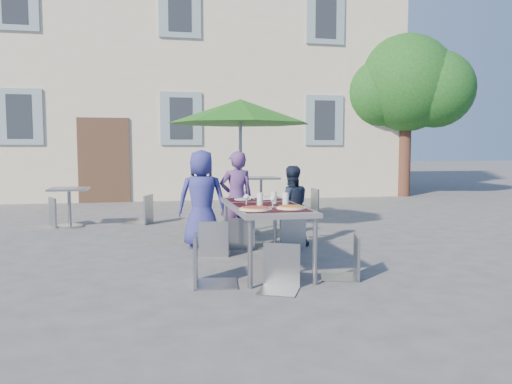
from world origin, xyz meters
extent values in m
plane|color=#4A4A4D|center=(0.00, 0.00, 0.00)|extent=(90.00, 90.00, 0.00)
cube|color=beige|center=(0.00, 11.50, 3.50)|extent=(13.00, 8.00, 7.00)
cube|color=#462F21|center=(-2.00, 7.47, 1.10)|extent=(1.30, 0.06, 2.20)
cube|color=gray|center=(-4.00, 7.47, 2.20)|extent=(1.10, 0.06, 1.40)
cube|color=#262B33|center=(-4.00, 7.45, 2.20)|extent=(0.60, 0.04, 1.10)
cube|color=gray|center=(-4.00, 7.47, 5.00)|extent=(1.10, 0.06, 1.40)
cube|color=#262B33|center=(-4.00, 7.45, 5.00)|extent=(0.60, 0.04, 1.10)
cube|color=gray|center=(0.00, 7.47, 2.20)|extent=(1.10, 0.06, 1.40)
cube|color=#262B33|center=(0.00, 7.45, 2.20)|extent=(0.60, 0.04, 1.10)
cube|color=gray|center=(0.00, 7.47, 5.00)|extent=(1.10, 0.06, 1.40)
cube|color=#262B33|center=(0.00, 7.45, 5.00)|extent=(0.60, 0.04, 1.10)
cube|color=gray|center=(4.00, 7.47, 2.20)|extent=(1.10, 0.06, 1.40)
cube|color=#262B33|center=(4.00, 7.45, 2.20)|extent=(0.60, 0.04, 1.10)
cube|color=gray|center=(4.00, 7.47, 5.00)|extent=(1.10, 0.06, 1.40)
cube|color=#262B33|center=(4.00, 7.45, 5.00)|extent=(0.60, 0.04, 1.10)
cylinder|color=#4C2D20|center=(6.50, 7.50, 1.40)|extent=(0.36, 0.36, 2.80)
sphere|color=#124415|center=(6.50, 7.50, 3.30)|extent=(2.80, 2.80, 2.80)
sphere|color=#124415|center=(5.70, 7.80, 3.00)|extent=(2.00, 2.00, 2.00)
sphere|color=#124415|center=(7.20, 7.10, 3.10)|extent=(2.20, 2.20, 2.20)
sphere|color=#124415|center=(6.70, 8.10, 3.80)|extent=(1.80, 1.80, 1.80)
cube|color=#434347|center=(0.54, -0.33, 0.72)|extent=(0.80, 1.85, 0.05)
cylinder|color=gray|center=(0.20, -1.19, 0.35)|extent=(0.05, 0.05, 0.70)
cylinder|color=gray|center=(0.88, -1.19, 0.35)|extent=(0.05, 0.05, 0.70)
cylinder|color=gray|center=(0.20, 0.54, 0.35)|extent=(0.05, 0.05, 0.70)
cylinder|color=gray|center=(0.88, 0.54, 0.35)|extent=(0.05, 0.05, 0.70)
cube|color=black|center=(0.54, -0.88, 0.75)|extent=(0.70, 0.42, 0.01)
cube|color=black|center=(0.54, -0.33, 0.75)|extent=(0.70, 0.42, 0.01)
cube|color=black|center=(0.54, 0.22, 0.75)|extent=(0.70, 0.42, 0.01)
cylinder|color=white|center=(0.32, -0.85, 0.76)|extent=(0.35, 0.35, 0.01)
cylinder|color=tan|center=(0.32, -0.85, 0.77)|extent=(0.31, 0.31, 0.01)
cylinder|color=maroon|center=(0.32, -0.85, 0.78)|extent=(0.27, 0.27, 0.01)
cylinder|color=white|center=(0.72, -0.82, 0.76)|extent=(0.32, 0.32, 0.01)
cylinder|color=tan|center=(0.72, -0.82, 0.77)|extent=(0.28, 0.28, 0.01)
cylinder|color=#972D0A|center=(0.72, -0.82, 0.78)|extent=(0.25, 0.25, 0.01)
cylinder|color=silver|center=(0.46, -0.45, 0.82)|extent=(0.07, 0.07, 0.15)
cylinder|color=silver|center=(0.66, -0.32, 0.82)|extent=(0.07, 0.07, 0.15)
cylinder|color=silver|center=(0.76, -0.48, 0.82)|extent=(0.07, 0.07, 0.15)
cylinder|color=silver|center=(0.31, -0.40, 0.75)|extent=(0.06, 0.06, 0.00)
cylinder|color=silver|center=(0.31, -0.40, 0.79)|extent=(0.01, 0.01, 0.08)
sphere|color=silver|center=(0.31, -0.40, 0.85)|extent=(0.06, 0.06, 0.06)
cylinder|color=silver|center=(0.56, -0.64, 0.75)|extent=(0.06, 0.06, 0.00)
cylinder|color=silver|center=(0.56, -0.64, 0.79)|extent=(0.01, 0.01, 0.08)
sphere|color=silver|center=(0.56, -0.64, 0.85)|extent=(0.06, 0.06, 0.06)
cylinder|color=white|center=(0.38, 0.22, 0.76)|extent=(0.22, 0.22, 0.01)
cube|color=#AAAEB2|center=(0.52, 0.22, 0.76)|extent=(0.02, 0.18, 0.00)
cylinder|color=white|center=(0.70, 0.24, 0.76)|extent=(0.22, 0.22, 0.01)
cube|color=#AAAEB2|center=(0.84, 0.24, 0.76)|extent=(0.02, 0.18, 0.00)
cylinder|color=white|center=(0.54, 0.47, 0.76)|extent=(0.22, 0.22, 0.01)
cube|color=#AAAEB2|center=(0.68, 0.47, 0.76)|extent=(0.02, 0.18, 0.00)
imported|color=navy|center=(-0.07, 1.02, 0.69)|extent=(0.72, 0.51, 1.39)
imported|color=#593772|center=(0.44, 1.11, 0.68)|extent=(0.53, 0.38, 1.37)
imported|color=#192237|center=(1.20, 0.88, 0.58)|extent=(0.57, 0.34, 1.16)
cube|color=#91969C|center=(0.06, 0.52, 0.42)|extent=(0.48, 0.48, 0.03)
cube|color=#91969C|center=(0.01, 0.34, 0.65)|extent=(0.38, 0.13, 0.46)
cylinder|color=#91969C|center=(0.26, 0.64, 0.20)|extent=(0.02, 0.02, 0.41)
cylinder|color=#91969C|center=(-0.06, 0.72, 0.20)|extent=(0.02, 0.02, 0.41)
cylinder|color=#91969C|center=(0.18, 0.31, 0.20)|extent=(0.02, 0.02, 0.41)
cylinder|color=#91969C|center=(-0.14, 0.40, 0.20)|extent=(0.02, 0.02, 0.41)
cube|color=gray|center=(0.47, 0.93, 0.40)|extent=(0.40, 0.40, 0.03)
cube|color=gray|center=(0.45, 0.75, 0.62)|extent=(0.37, 0.06, 0.44)
cylinder|color=gray|center=(0.64, 1.07, 0.19)|extent=(0.02, 0.02, 0.39)
cylinder|color=gray|center=(0.33, 1.10, 0.19)|extent=(0.02, 0.02, 0.39)
cylinder|color=gray|center=(0.61, 0.76, 0.19)|extent=(0.02, 0.02, 0.39)
cylinder|color=gray|center=(0.30, 0.78, 0.19)|extent=(0.02, 0.02, 0.39)
cube|color=gray|center=(1.10, 0.77, 0.43)|extent=(0.49, 0.49, 0.03)
cube|color=gray|center=(1.15, 0.58, 0.67)|extent=(0.40, 0.13, 0.48)
cylinder|color=gray|center=(1.23, 0.98, 0.21)|extent=(0.02, 0.02, 0.42)
cylinder|color=gray|center=(0.89, 0.90, 0.21)|extent=(0.02, 0.02, 0.42)
cylinder|color=gray|center=(1.31, 0.64, 0.21)|extent=(0.02, 0.02, 0.42)
cylinder|color=gray|center=(0.98, 0.56, 0.21)|extent=(0.02, 0.02, 0.42)
cube|color=gray|center=(-0.12, -0.98, 0.47)|extent=(0.48, 0.48, 0.03)
cube|color=gray|center=(-0.32, -0.96, 0.73)|extent=(0.08, 0.44, 0.52)
cylinder|color=gray|center=(0.05, -1.19, 0.23)|extent=(0.02, 0.02, 0.46)
cylinder|color=gray|center=(0.09, -0.81, 0.23)|extent=(0.02, 0.02, 0.46)
cylinder|color=gray|center=(-0.33, -1.14, 0.23)|extent=(0.02, 0.02, 0.46)
cylinder|color=gray|center=(-0.28, -0.77, 0.23)|extent=(0.02, 0.02, 0.46)
cube|color=gray|center=(1.23, -0.97, 0.42)|extent=(0.49, 0.49, 0.03)
cube|color=gray|center=(1.41, -1.02, 0.65)|extent=(0.14, 0.38, 0.47)
cylinder|color=gray|center=(1.12, -0.76, 0.21)|extent=(0.02, 0.02, 0.41)
cylinder|color=gray|center=(1.03, -1.08, 0.21)|extent=(0.02, 0.02, 0.41)
cylinder|color=gray|center=(1.44, -0.85, 0.21)|extent=(0.02, 0.02, 0.41)
cylinder|color=gray|center=(1.35, -1.18, 0.21)|extent=(0.02, 0.02, 0.41)
cube|color=gray|center=(0.46, -1.35, 0.40)|extent=(0.50, 0.50, 0.03)
cube|color=gray|center=(0.53, -1.19, 0.63)|extent=(0.36, 0.18, 0.45)
cylinder|color=gray|center=(0.24, -1.43, 0.20)|extent=(0.02, 0.02, 0.40)
cylinder|color=gray|center=(0.54, -1.56, 0.20)|extent=(0.02, 0.02, 0.40)
cylinder|color=gray|center=(0.37, -1.13, 0.20)|extent=(0.02, 0.02, 0.40)
cylinder|color=gray|center=(0.67, -1.27, 0.20)|extent=(0.02, 0.02, 0.40)
cylinder|color=#AAAEB2|center=(0.68, 2.14, 0.04)|extent=(0.50, 0.50, 0.09)
cylinder|color=gray|center=(0.68, 2.14, 1.03)|extent=(0.06, 0.06, 2.06)
cone|color=#1E6616|center=(0.68, 2.14, 2.01)|extent=(2.37, 2.37, 0.40)
cylinder|color=#AAAEB2|center=(-2.22, 3.33, 0.02)|extent=(0.44, 0.44, 0.04)
cylinder|color=gray|center=(-2.22, 3.33, 0.33)|extent=(0.06, 0.06, 0.66)
cube|color=gray|center=(-2.22, 3.33, 0.69)|extent=(0.66, 0.66, 0.04)
cube|color=#94989F|center=(-2.33, 3.49, 0.48)|extent=(0.59, 0.59, 0.03)
cube|color=#94989F|center=(-2.52, 3.40, 0.74)|extent=(0.21, 0.42, 0.53)
cylinder|color=#94989F|center=(-2.08, 3.39, 0.23)|extent=(0.02, 0.02, 0.47)
cylinder|color=#94989F|center=(-2.24, 3.74, 0.23)|extent=(0.02, 0.02, 0.47)
cylinder|color=#94989F|center=(-2.43, 3.24, 0.23)|extent=(0.02, 0.02, 0.47)
cylinder|color=#94989F|center=(-2.58, 3.58, 0.23)|extent=(0.02, 0.02, 0.47)
cube|color=gray|center=(-1.05, 3.53, 0.49)|extent=(0.58, 0.58, 0.03)
cube|color=gray|center=(-0.84, 3.46, 0.76)|extent=(0.18, 0.44, 0.54)
cylinder|color=gray|center=(-1.17, 3.78, 0.24)|extent=(0.02, 0.02, 0.48)
cylinder|color=gray|center=(-1.29, 3.41, 0.24)|extent=(0.02, 0.02, 0.48)
cylinder|color=gray|center=(-0.80, 3.65, 0.24)|extent=(0.02, 0.02, 0.48)
cylinder|color=gray|center=(-0.93, 3.28, 0.24)|extent=(0.02, 0.02, 0.48)
cylinder|color=#AAAEB2|center=(1.59, 4.73, 0.02)|extent=(0.44, 0.44, 0.04)
cylinder|color=gray|center=(1.59, 4.73, 0.36)|extent=(0.06, 0.06, 0.73)
cube|color=gray|center=(1.59, 4.73, 0.76)|extent=(0.73, 0.73, 0.04)
cube|color=gray|center=(1.29, 4.28, 0.46)|extent=(0.54, 0.54, 0.03)
cube|color=gray|center=(1.10, 4.22, 0.72)|extent=(0.15, 0.42, 0.52)
cylinder|color=gray|center=(1.52, 4.16, 0.23)|extent=(0.02, 0.02, 0.45)
cylinder|color=gray|center=(1.42, 4.51, 0.23)|extent=(0.02, 0.02, 0.45)
cylinder|color=gray|center=(1.17, 4.05, 0.23)|extent=(0.02, 0.02, 0.45)
cylinder|color=gray|center=(1.06, 4.41, 0.23)|extent=(0.02, 0.02, 0.45)
cube|color=gray|center=(2.59, 4.57, 0.46)|extent=(0.46, 0.46, 0.03)
cube|color=gray|center=(2.79, 4.58, 0.72)|extent=(0.06, 0.43, 0.51)
cylinder|color=gray|center=(2.39, 4.74, 0.23)|extent=(0.02, 0.02, 0.45)
cylinder|color=gray|center=(2.41, 4.37, 0.23)|extent=(0.02, 0.02, 0.45)
cylinder|color=gray|center=(2.76, 4.76, 0.23)|extent=(0.02, 0.02, 0.45)
cylinder|color=gray|center=(2.78, 4.40, 0.23)|extent=(0.02, 0.02, 0.45)
camera|label=1|loc=(-0.73, -6.02, 1.41)|focal=35.00mm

